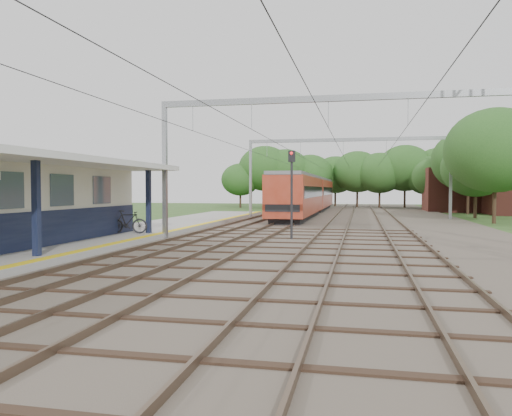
# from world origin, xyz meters

# --- Properties ---
(ground) EXTENTS (160.00, 160.00, 0.00)m
(ground) POSITION_xyz_m (0.00, 0.00, 0.00)
(ground) COLOR #2D4C1E
(ground) RESTS_ON ground
(ballast_bed) EXTENTS (18.00, 90.00, 0.10)m
(ballast_bed) POSITION_xyz_m (4.00, 30.00, 0.05)
(ballast_bed) COLOR #473D33
(ballast_bed) RESTS_ON ground
(platform) EXTENTS (5.00, 52.00, 0.35)m
(platform) POSITION_xyz_m (-7.50, 14.00, 0.17)
(platform) COLOR gray
(platform) RESTS_ON ground
(yellow_stripe) EXTENTS (0.45, 52.00, 0.01)m
(yellow_stripe) POSITION_xyz_m (-5.25, 14.00, 0.35)
(yellow_stripe) COLOR yellow
(yellow_stripe) RESTS_ON platform
(rail_tracks) EXTENTS (11.80, 88.00, 0.15)m
(rail_tracks) POSITION_xyz_m (1.50, 30.00, 0.18)
(rail_tracks) COLOR brown
(rail_tracks) RESTS_ON ballast_bed
(catenary_system) EXTENTS (17.22, 88.00, 7.00)m
(catenary_system) POSITION_xyz_m (3.39, 25.28, 5.51)
(catenary_system) COLOR gray
(catenary_system) RESTS_ON ground
(tree_band) EXTENTS (31.72, 30.88, 8.82)m
(tree_band) POSITION_xyz_m (3.84, 57.12, 4.92)
(tree_band) COLOR #382619
(tree_band) RESTS_ON ground
(house_far) EXTENTS (8.00, 6.12, 8.66)m
(house_far) POSITION_xyz_m (16.00, 52.00, 3.23)
(house_far) COLOR brown
(house_far) RESTS_ON ground
(bicycle) EXTENTS (2.03, 1.02, 1.17)m
(bicycle) POSITION_xyz_m (-6.78, 14.42, 0.94)
(bicycle) COLOR black
(bicycle) RESTS_ON platform
(train) EXTENTS (2.85, 35.47, 3.75)m
(train) POSITION_xyz_m (-0.50, 42.48, 2.09)
(train) COLOR black
(train) RESTS_ON ballast_bed
(signal_post) EXTENTS (0.35, 0.31, 4.50)m
(signal_post) POSITION_xyz_m (1.35, 15.87, 2.87)
(signal_post) COLOR black
(signal_post) RESTS_ON ground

